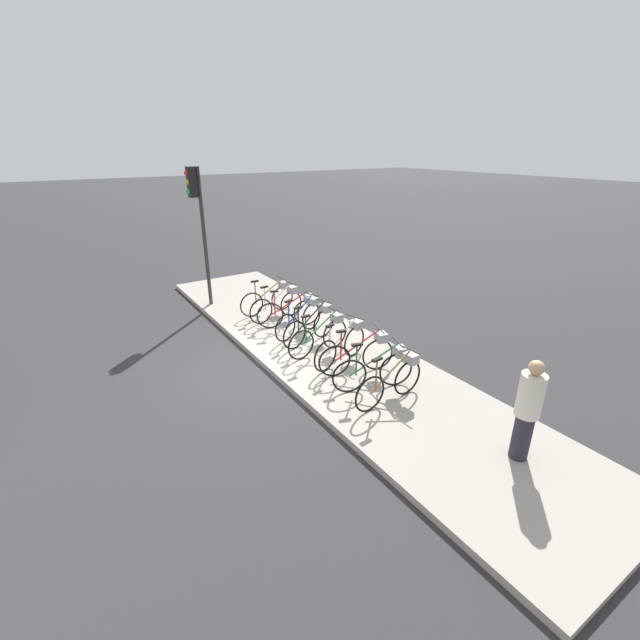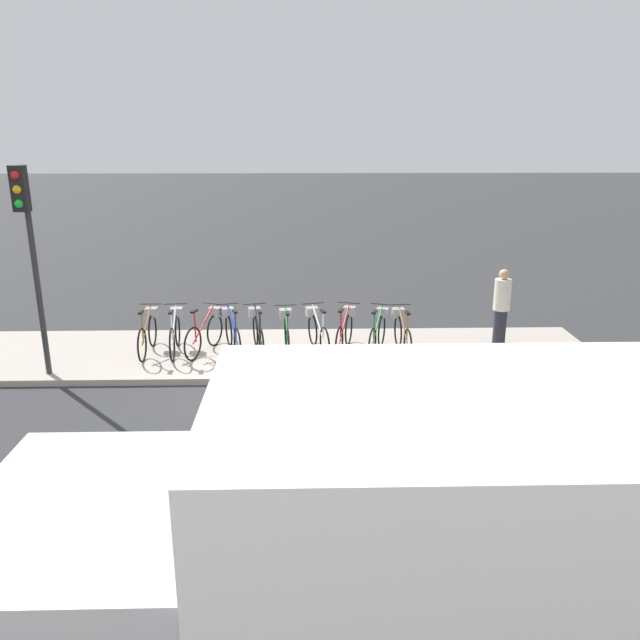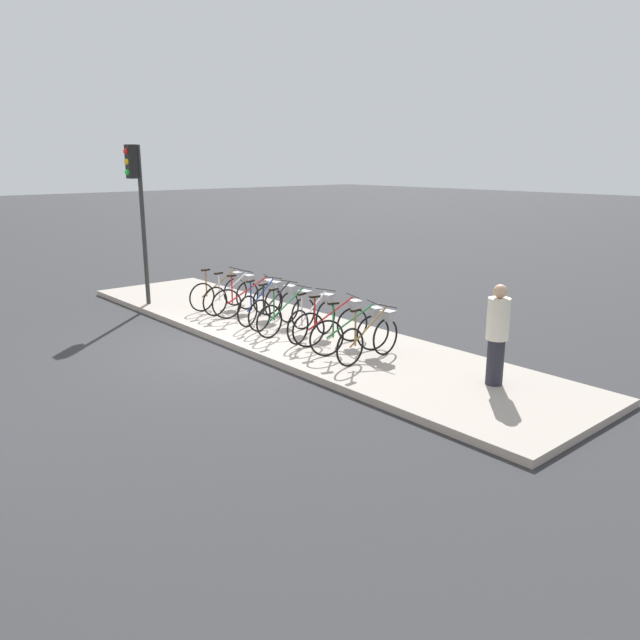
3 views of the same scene
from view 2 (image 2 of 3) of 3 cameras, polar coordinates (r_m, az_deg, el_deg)
The scene contains 15 objects.
ground_plane at distance 11.28m, azimuth -4.41°, elevation -5.91°, with size 120.00×120.00×0.00m, color #2D2D30.
sidewalk at distance 12.60m, azimuth -4.09°, elevation -3.11°, with size 12.81×2.90×0.12m.
parked_bicycle_0 at distance 12.83m, azimuth -15.44°, elevation -1.01°, with size 0.46×1.58×0.97m.
parked_bicycle_1 at distance 12.71m, azimuth -13.11°, elevation -1.02°, with size 0.46×1.58×0.97m.
parked_bicycle_2 at distance 12.62m, azimuth -10.36°, elevation -0.97°, with size 0.65×1.50×0.97m.
parked_bicycle_3 at distance 12.51m, azimuth -8.06°, elevation -1.01°, with size 0.60×1.52×0.97m.
parked_bicycle_4 at distance 12.45m, azimuth -5.73°, elevation -1.02°, with size 0.49×1.56×0.97m.
parked_bicycle_5 at distance 12.30m, azimuth -3.07°, elevation -1.18°, with size 0.46×1.58×0.97m.
parked_bicycle_6 at distance 12.42m, azimuth -0.25°, elevation -0.97°, with size 0.54×1.54×0.97m.
parked_bicycle_7 at distance 12.47m, azimuth 2.31°, elevation -0.92°, with size 0.57×1.53×0.97m.
parked_bicycle_8 at distance 12.42m, azimuth 5.34°, elevation -1.06°, with size 0.63×1.51×0.97m.
parked_bicycle_9 at distance 12.44m, azimuth 7.50°, elevation -1.10°, with size 0.46×1.58×0.97m.
truck at distance 4.55m, azimuth 9.59°, elevation -20.98°, with size 5.53×2.02×2.78m.
pedestrian at distance 13.31m, azimuth 16.26°, elevation 1.31°, with size 0.34×0.34×1.57m.
traffic_light at distance 11.72m, azimuth -25.20°, elevation 7.55°, with size 0.24×0.40×3.71m.
Camera 2 is at (0.60, -10.39, 4.35)m, focal length 35.00 mm.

